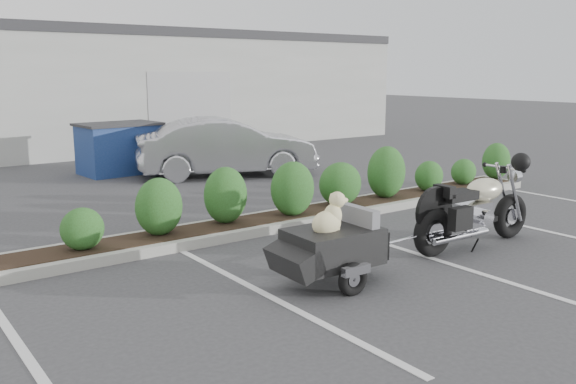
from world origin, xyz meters
TOP-DOWN VIEW (x-y plane):
  - ground at (0.00, 0.00)m, footprint 90.00×90.00m
  - planter_kerb at (1.00, 2.20)m, footprint 12.00×1.00m
  - building at (0.00, 17.00)m, footprint 26.00×10.00m
  - motorcycle at (2.17, -0.66)m, footprint 2.48×0.84m
  - pet_trailer at (-0.62, -0.63)m, footprint 1.98×1.10m
  - sedan at (2.42, 7.07)m, footprint 4.71×2.94m
  - dumpster at (0.39, 9.06)m, footprint 2.09×1.51m

SIDE VIEW (x-z plane):
  - ground at x=0.00m, z-range 0.00..0.00m
  - planter_kerb at x=1.00m, z-range 0.00..0.15m
  - pet_trailer at x=-0.62m, z-range -0.09..1.09m
  - motorcycle at x=2.17m, z-range -0.14..1.28m
  - dumpster at x=0.39m, z-range 0.01..1.32m
  - sedan at x=2.42m, z-range 0.00..1.47m
  - building at x=0.00m, z-range 0.00..4.00m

